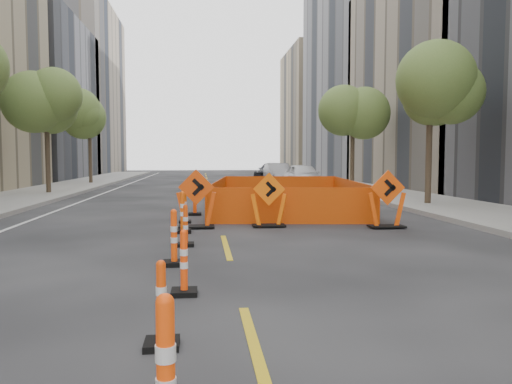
{
  "coord_description": "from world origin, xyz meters",
  "views": [
    {
      "loc": [
        -0.54,
        -6.82,
        1.96
      ],
      "look_at": [
        0.82,
        5.43,
        1.1
      ],
      "focal_mm": 35.0,
      "sensor_mm": 36.0,
      "label": 1
    }
  ],
  "objects": [
    {
      "name": "parked_car_near",
      "position": [
        5.9,
        24.29,
        0.79
      ],
      "size": [
        2.07,
        4.69,
        1.57
      ],
      "primitive_type": "imported",
      "rotation": [
        0.0,
        0.0,
        0.05
      ],
      "color": "silver",
      "rests_on": "ground"
    },
    {
      "name": "ground_plane",
      "position": [
        0.0,
        0.0,
        0.0
      ],
      "size": [
        140.0,
        140.0,
        0.0
      ],
      "primitive_type": "plane",
      "color": "black"
    },
    {
      "name": "chevron_sign_right",
      "position": [
        4.56,
        6.4,
        0.8
      ],
      "size": [
        1.08,
        0.66,
        1.61
      ],
      "primitive_type": null,
      "rotation": [
        0.0,
        0.0,
        -0.02
      ],
      "color": "#E24609",
      "rests_on": "ground"
    },
    {
      "name": "tree_r_c",
      "position": [
        8.4,
        22.0,
        4.53
      ],
      "size": [
        2.8,
        2.8,
        5.95
      ],
      "color": "#382B1E",
      "rests_on": "ground"
    },
    {
      "name": "chevron_sign_center",
      "position": [
        1.35,
        6.96,
        0.76
      ],
      "size": [
        1.18,
        0.97,
        1.53
      ],
      "primitive_type": null,
      "rotation": [
        0.0,
        0.0,
        -0.42
      ],
      "color": "#FF660A",
      "rests_on": "ground"
    },
    {
      "name": "tree_r_b",
      "position": [
        8.4,
        12.0,
        4.53
      ],
      "size": [
        2.8,
        2.8,
        5.95
      ],
      "color": "#382B1E",
      "rests_on": "ground"
    },
    {
      "name": "channelizer_8",
      "position": [
        -0.75,
        10.09,
        0.55
      ],
      "size": [
        0.43,
        0.43,
        1.1
      ],
      "primitive_type": null,
      "color": "#E63E09",
      "rests_on": "ground"
    },
    {
      "name": "tree_l_c",
      "position": [
        -8.4,
        20.0,
        4.53
      ],
      "size": [
        2.8,
        2.8,
        5.95
      ],
      "color": "#382B1E",
      "rests_on": "ground"
    },
    {
      "name": "channelizer_3",
      "position": [
        -0.79,
        0.25,
        0.47
      ],
      "size": [
        0.37,
        0.37,
        0.94
      ],
      "primitive_type": null,
      "color": "#FF410A",
      "rests_on": "ground"
    },
    {
      "name": "channelizer_1",
      "position": [
        -0.77,
        -3.68,
        0.55
      ],
      "size": [
        0.44,
        0.44,
        1.1
      ],
      "primitive_type": null,
      "color": "#FF480A",
      "rests_on": "ground"
    },
    {
      "name": "parked_car_far",
      "position": [
        5.52,
        35.64,
        0.74
      ],
      "size": [
        3.9,
        5.5,
        1.48
      ],
      "primitive_type": "imported",
      "rotation": [
        0.0,
        0.0,
        -0.4
      ],
      "color": "black",
      "rests_on": "ground"
    },
    {
      "name": "bld_right_d",
      "position": [
        17.0,
        40.2,
        10.0
      ],
      "size": [
        12.0,
        18.0,
        20.0
      ],
      "primitive_type": "cube",
      "color": "gray",
      "rests_on": "ground"
    },
    {
      "name": "safety_fence",
      "position": [
        2.62,
        11.79,
        0.54
      ],
      "size": [
        6.03,
        9.16,
        1.08
      ],
      "primitive_type": null,
      "rotation": [
        0.0,
        0.0,
        -0.12
      ],
      "color": "#FF5E0D",
      "rests_on": "ground"
    },
    {
      "name": "tree_l_d",
      "position": [
        -8.4,
        30.0,
        4.53
      ],
      "size": [
        2.8,
        2.8,
        5.95
      ],
      "color": "#382B1E",
      "rests_on": "ground"
    },
    {
      "name": "bld_left_d",
      "position": [
        -17.0,
        39.2,
        7.0
      ],
      "size": [
        12.0,
        16.0,
        14.0
      ],
      "primitive_type": "cube",
      "color": "#4C4C51",
      "rests_on": "ground"
    },
    {
      "name": "bld_right_e",
      "position": [
        17.0,
        58.6,
        8.0
      ],
      "size": [
        12.0,
        14.0,
        16.0
      ],
      "primitive_type": "cube",
      "color": "tan",
      "rests_on": "ground"
    },
    {
      "name": "channelizer_7",
      "position": [
        -1.02,
        8.12,
        0.46
      ],
      "size": [
        0.36,
        0.36,
        0.91
      ],
      "primitive_type": null,
      "color": "#D64F09",
      "rests_on": "ground"
    },
    {
      "name": "chevron_sign_left",
      "position": [
        -0.67,
        6.94,
        0.82
      ],
      "size": [
        1.15,
        0.77,
        1.63
      ],
      "primitive_type": null,
      "rotation": [
        0.0,
        0.0,
        -0.11
      ],
      "color": "#D63F09",
      "rests_on": "ground"
    },
    {
      "name": "bld_left_e",
      "position": [
        -17.0,
        55.6,
        10.0
      ],
      "size": [
        12.0,
        20.0,
        20.0
      ],
      "primitive_type": "cube",
      "color": "gray",
      "rests_on": "ground"
    },
    {
      "name": "bld_right_c",
      "position": [
        17.0,
        23.8,
        7.0
      ],
      "size": [
        12.0,
        16.0,
        14.0
      ],
      "primitive_type": "cube",
      "color": "gray",
      "rests_on": "ground"
    },
    {
      "name": "sidewalk_right",
      "position": [
        9.0,
        12.0,
        0.07
      ],
      "size": [
        4.0,
        90.0,
        0.15
      ],
      "primitive_type": "cube",
      "color": "gray",
      "rests_on": "ground"
    },
    {
      "name": "channelizer_4",
      "position": [
        -1.03,
        2.22,
        0.51
      ],
      "size": [
        0.41,
        0.41,
        1.03
      ],
      "primitive_type": null,
      "color": "#F8450A",
      "rests_on": "ground"
    },
    {
      "name": "channelizer_5",
      "position": [
        -0.88,
        4.19,
        0.46
      ],
      "size": [
        0.36,
        0.36,
        0.92
      ],
      "primitive_type": null,
      "color": "#DB3E09",
      "rests_on": "ground"
    },
    {
      "name": "parked_car_mid",
      "position": [
        5.21,
        30.19,
        0.76
      ],
      "size": [
        1.69,
        4.62,
        1.51
      ],
      "primitive_type": "imported",
      "rotation": [
        0.0,
        0.0,
        0.02
      ],
      "color": "#949398",
      "rests_on": "ground"
    },
    {
      "name": "channelizer_2",
      "position": [
        -0.95,
        -1.71,
        0.46
      ],
      "size": [
        0.36,
        0.36,
        0.91
      ],
      "primitive_type": null,
      "color": "#E03F09",
      "rests_on": "ground"
    },
    {
      "name": "channelizer_6",
      "position": [
        -1.02,
        6.16,
        0.54
      ],
      "size": [
        0.43,
        0.43,
        1.09
      ],
      "primitive_type": null,
      "color": "#E74D09",
      "rests_on": "ground"
    }
  ]
}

